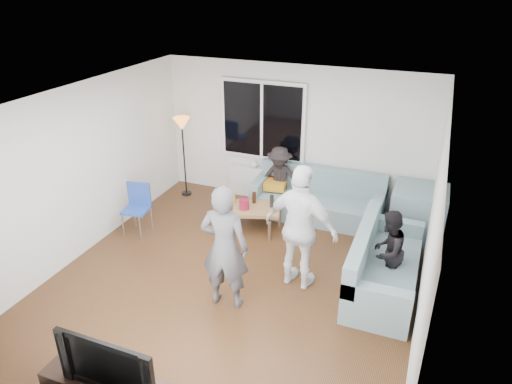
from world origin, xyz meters
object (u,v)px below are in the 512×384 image
at_px(sofa_right_section, 386,261).
at_px(television, 112,359).
at_px(coffee_table, 247,217).
at_px(spectator_right, 387,251).
at_px(floor_lamp, 184,157).
at_px(player_right, 301,228).
at_px(side_chair, 136,210).
at_px(sofa_back_section, 317,196).
at_px(spectator_back, 279,179).
at_px(player_left, 225,248).

distance_m(sofa_right_section, television, 3.79).
height_order(coffee_table, spectator_right, spectator_right).
height_order(sofa_right_section, television, television).
relative_size(floor_lamp, player_right, 0.86).
relative_size(side_chair, television, 0.82).
distance_m(sofa_back_section, sofa_right_section, 2.18).
bearing_deg(sofa_back_section, television, -98.62).
bearing_deg(floor_lamp, spectator_back, 1.48).
xyz_separation_m(player_left, spectator_right, (1.91, 1.11, -0.27)).
bearing_deg(floor_lamp, sofa_right_section, -21.91).
height_order(sofa_right_section, side_chair, side_chair).
xyz_separation_m(sofa_back_section, television, (-0.72, -4.77, 0.32)).
relative_size(coffee_table, side_chair, 1.28).
relative_size(sofa_back_section, player_right, 1.28).
xyz_separation_m(player_left, television, (-0.23, -1.99, -0.12)).
xyz_separation_m(sofa_right_section, coffee_table, (-2.42, 0.84, -0.22)).
relative_size(player_right, television, 1.72).
xyz_separation_m(sofa_right_section, side_chair, (-4.07, -0.01, 0.01)).
xyz_separation_m(floor_lamp, television, (1.93, -4.75, -0.04)).
xyz_separation_m(sofa_right_section, spectator_back, (-2.14, 1.69, 0.19)).
bearing_deg(side_chair, sofa_back_section, 21.43).
relative_size(side_chair, player_left, 0.50).
bearing_deg(sofa_back_section, sofa_right_section, -49.53).
bearing_deg(spectator_back, player_left, -87.84).
bearing_deg(coffee_table, spectator_right, -19.29).
bearing_deg(sofa_back_section, spectator_right, -49.67).
height_order(player_left, spectator_right, player_left).
height_order(sofa_back_section, sofa_right_section, same).
relative_size(sofa_back_section, player_left, 1.33).
distance_m(floor_lamp, spectator_right, 4.39).
bearing_deg(television, player_left, 83.41).
distance_m(spectator_right, television, 3.77).
height_order(floor_lamp, player_right, player_right).
height_order(side_chair, television, television).
height_order(sofa_right_section, floor_lamp, floor_lamp).
distance_m(coffee_table, spectator_back, 0.98).
relative_size(side_chair, player_right, 0.48).
bearing_deg(floor_lamp, spectator_right, -22.01).
bearing_deg(television, spectator_back, 90.07).
xyz_separation_m(side_chair, television, (1.93, -3.11, 0.31)).
relative_size(sofa_right_section, player_left, 1.16).
bearing_deg(spectator_back, television, -92.57).
bearing_deg(spectator_right, sofa_right_section, -162.17).
bearing_deg(spectator_right, player_left, -41.86).
height_order(floor_lamp, spectator_back, floor_lamp).
xyz_separation_m(player_right, television, (-1.01, -2.75, -0.16)).
bearing_deg(player_right, floor_lamp, -24.34).
bearing_deg(player_right, sofa_back_section, -72.14).
xyz_separation_m(coffee_table, television, (0.29, -3.95, 0.54)).
bearing_deg(floor_lamp, player_right, -34.21).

